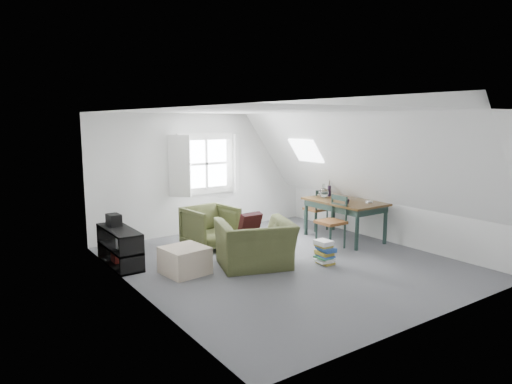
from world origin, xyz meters
TOP-DOWN VIEW (x-y plane):
  - floor at (0.00, 0.00)m, footprint 5.50×5.50m
  - ceiling at (0.00, 0.00)m, footprint 5.50×5.50m
  - wall_back at (0.00, 2.75)m, footprint 5.00×0.00m
  - wall_front at (0.00, -2.75)m, footprint 5.00×0.00m
  - wall_left at (-2.50, 0.00)m, footprint 0.00×5.50m
  - wall_right at (2.50, 0.00)m, footprint 0.00×5.50m
  - slope_left at (-1.55, 0.00)m, footprint 3.19×5.50m
  - slope_right at (1.55, 0.00)m, footprint 3.19×5.50m
  - dormer_window at (0.00, 2.68)m, footprint 1.71×0.35m
  - skylight at (1.55, 1.30)m, footprint 0.35×0.75m
  - armchair_near at (-0.54, 0.09)m, footprint 1.42×1.33m
  - armchair_far at (-0.59, 1.49)m, footprint 0.93×0.95m
  - throw_pillow at (-0.54, 0.24)m, footprint 0.39×0.24m
  - ottoman at (-1.62, 0.45)m, footprint 0.70×0.70m
  - dining_table at (1.91, 0.52)m, footprint 0.95×1.58m
  - demijohn at (1.76, 0.97)m, footprint 0.20×0.20m
  - vase_twigs at (2.01, 1.07)m, footprint 0.07×0.08m
  - cup at (1.66, 0.22)m, footprint 0.10×0.10m
  - paper_box at (2.11, 0.07)m, footprint 0.12×0.09m
  - dining_chair_far at (2.00, 1.42)m, footprint 0.42×0.42m
  - dining_chair_near at (1.30, 0.23)m, footprint 0.46×0.46m
  - media_shelf at (-2.32, 1.40)m, footprint 0.40×1.20m
  - electronics_box at (-2.32, 1.69)m, footprint 0.21×0.28m
  - magazine_stack at (0.50, -0.43)m, footprint 0.30×0.35m

SIDE VIEW (x-z plane):
  - floor at x=0.00m, z-range 0.00..0.00m
  - armchair_near at x=-0.54m, z-range -0.38..0.38m
  - armchair_far at x=-0.59m, z-range -0.39..0.39m
  - magazine_stack at x=0.50m, z-range 0.00..0.40m
  - ottoman at x=-1.62m, z-range 0.00..0.42m
  - media_shelf at x=-2.32m, z-range -0.03..0.58m
  - dining_chair_far at x=2.00m, z-range 0.02..0.92m
  - dining_chair_near at x=1.30m, z-range 0.02..0.99m
  - dining_table at x=1.91m, z-range 0.29..1.08m
  - throw_pillow at x=-0.54m, z-range 0.49..0.88m
  - electronics_box at x=-2.32m, z-range 0.60..0.81m
  - cup at x=1.66m, z-range 0.74..0.84m
  - paper_box at x=2.11m, z-range 0.79..0.82m
  - demijohn at x=1.76m, z-range 0.76..1.05m
  - vase_twigs at x=2.01m, z-range 0.63..1.19m
  - wall_back at x=0.00m, z-range -1.25..3.75m
  - wall_front at x=0.00m, z-range -1.25..3.75m
  - wall_left at x=-2.50m, z-range -1.50..4.00m
  - wall_right at x=2.50m, z-range -1.50..4.00m
  - dormer_window at x=0.00m, z-range 0.80..2.10m
  - skylight at x=1.55m, z-range 1.51..1.98m
  - slope_left at x=-1.55m, z-range -0.47..4.02m
  - slope_right at x=1.55m, z-range -0.47..4.02m
  - ceiling at x=0.00m, z-range 2.50..2.50m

